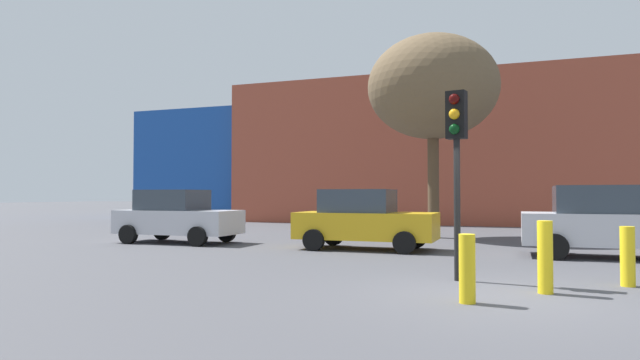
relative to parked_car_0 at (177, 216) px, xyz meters
name	(u,v)px	position (x,y,z in m)	size (l,w,h in m)	color
ground_plane	(502,297)	(10.46, -6.40, -0.88)	(200.00, 200.00, 0.00)	#47474C
building_backdrop	(457,158)	(7.15, 20.06, 3.09)	(40.40, 13.72, 10.21)	#9E4733
parked_car_0	(177,216)	(0.00, 0.00, 0.00)	(4.09, 2.01, 1.77)	silver
parked_car_1	(364,219)	(6.47, 0.00, 0.00)	(4.07, 2.00, 1.76)	gold
parked_car_2	(608,222)	(12.87, 0.00, 0.04)	(4.25, 2.08, 1.84)	silver
traffic_light_island	(456,141)	(9.64, -5.04, 1.74)	(0.40, 0.39, 3.55)	black
bare_tree_0	(433,88)	(7.78, 5.09, 4.76)	(4.89, 4.89, 7.63)	brown
bollard_yellow_0	(545,257)	(11.12, -5.89, -0.29)	(0.24, 0.24, 1.18)	yellow
bollard_yellow_1	(628,256)	(12.51, -4.66, -0.36)	(0.24, 0.24, 1.05)	yellow
bollard_yellow_2	(467,269)	(10.00, -7.13, -0.37)	(0.24, 0.24, 1.02)	yellow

